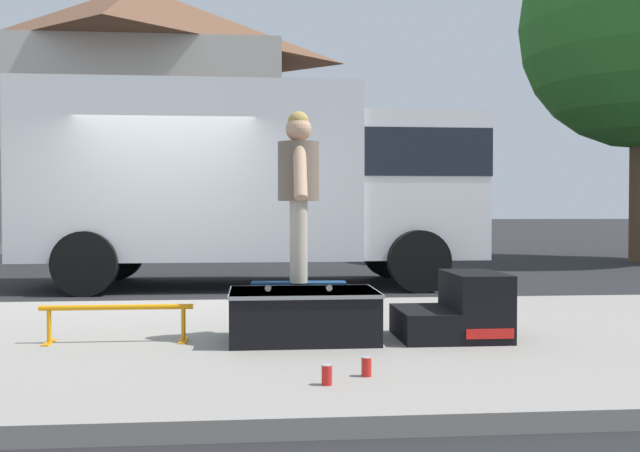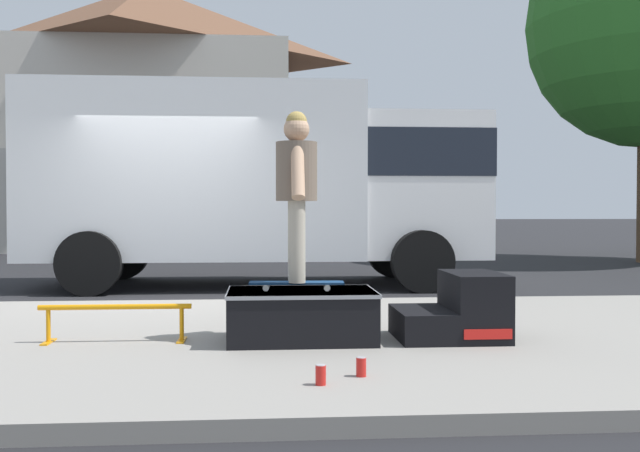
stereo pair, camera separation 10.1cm
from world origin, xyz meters
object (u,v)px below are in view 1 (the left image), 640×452
object	(u,v)px
kicker_ramp	(459,311)
soda_can	(327,375)
skate_box	(303,314)
skater_kid	(298,182)
grind_rail	(117,315)
soda_can_b	(366,367)
box_truck	(256,177)
skateboard	(299,283)

from	to	relation	value
kicker_ramp	soda_can	bearing A→B (deg)	-130.08
skate_box	kicker_ramp	size ratio (longest dim) A/B	1.38
skater_kid	grind_rail	bearing A→B (deg)	178.34
soda_can	soda_can_b	xyz separation A→B (m)	(0.28, 0.21, 0.00)
skate_box	skater_kid	bearing A→B (deg)	150.37
soda_can_b	box_truck	bearing A→B (deg)	95.65
kicker_ramp	soda_can_b	distance (m)	1.66
grind_rail	soda_can	world-z (taller)	grind_rail
grind_rail	soda_can	xyz separation A→B (m)	(1.56, -1.58, -0.16)
skateboard	box_truck	distance (m)	5.58
kicker_ramp	soda_can	xyz separation A→B (m)	(-1.28, -1.52, -0.17)
skater_kid	soda_can_b	distance (m)	1.86
skateboard	skater_kid	distance (m)	0.84
skate_box	grind_rail	size ratio (longest dim) A/B	0.99
soda_can	soda_can_b	bearing A→B (deg)	36.39
skater_kid	soda_can	distance (m)	1.99
kicker_ramp	skateboard	size ratio (longest dim) A/B	1.12
kicker_ramp	grind_rail	xyz separation A→B (m)	(-2.84, 0.07, -0.00)
soda_can	box_truck	size ratio (longest dim) A/B	0.02
skate_box	skater_kid	size ratio (longest dim) A/B	0.87
skate_box	skater_kid	distance (m)	1.09
grind_rail	skater_kid	bearing A→B (deg)	-1.66
soda_can	box_truck	xyz separation A→B (m)	(-0.39, 7.00, 1.52)
kicker_ramp	grind_rail	bearing A→B (deg)	178.69
grind_rail	soda_can_b	size ratio (longest dim) A/B	9.78
grind_rail	skateboard	xyz separation A→B (m)	(1.48, -0.04, 0.25)
kicker_ramp	box_truck	xyz separation A→B (m)	(-1.67, 5.48, 1.35)
kicker_ramp	box_truck	world-z (taller)	box_truck
skate_box	kicker_ramp	distance (m)	1.32
box_truck	grind_rail	bearing A→B (deg)	-102.17
skate_box	soda_can	size ratio (longest dim) A/B	9.66
grind_rail	skater_kid	world-z (taller)	skater_kid
skate_box	box_truck	size ratio (longest dim) A/B	0.18
grind_rail	skater_kid	distance (m)	1.84
skater_kid	soda_can_b	world-z (taller)	skater_kid
skate_box	soda_can	world-z (taller)	skate_box
box_truck	soda_can	bearing A→B (deg)	-86.80
grind_rail	skater_kid	size ratio (longest dim) A/B	0.88
skate_box	soda_can	xyz separation A→B (m)	(0.04, -1.52, -0.16)
kicker_ramp	grind_rail	size ratio (longest dim) A/B	0.72
skate_box	skater_kid	world-z (taller)	skater_kid
skateboard	skater_kid	xyz separation A→B (m)	(0.00, -0.00, 0.84)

